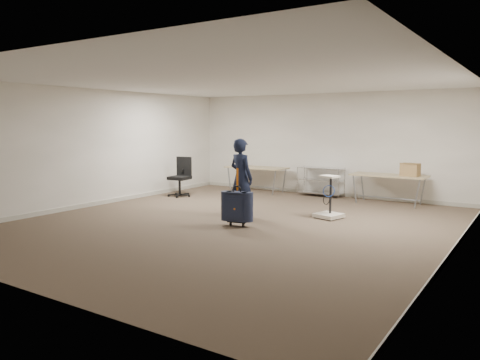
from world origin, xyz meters
The scene contains 10 objects.
ground centered at (0.00, 0.00, 0.00)m, with size 9.00×9.00×0.00m, color #493A2C.
room_shell centered at (0.00, 1.38, 0.05)m, with size 8.00×9.00×9.00m.
folding_table_left centered at (-1.90, 3.95, 0.68)m, with size 1.80×0.75×0.73m.
folding_table_right centered at (1.90, 3.95, 0.68)m, with size 1.80×0.75×0.73m.
wire_shelf centered at (0.00, 4.20, 0.44)m, with size 1.22×0.47×0.80m.
person centered at (-0.33, 0.70, 0.83)m, with size 0.61×0.40×1.67m, color black.
suitcase centered at (0.15, -0.19, 0.39)m, with size 0.46×0.33×1.13m.
office_chair centered at (-3.23, 2.13, 0.32)m, with size 0.65×0.65×1.07m.
equipment_cart centered at (1.34, 1.51, 0.24)m, with size 0.60×0.60×0.90m.
cardboard_box centered at (2.40, 3.93, 0.88)m, with size 0.41×0.31×0.31m, color #8D6441.
Camera 1 is at (5.06, -7.62, 1.98)m, focal length 35.00 mm.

